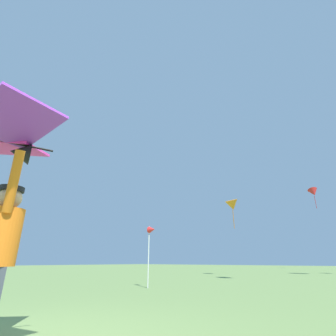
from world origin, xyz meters
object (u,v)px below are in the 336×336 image
object	(u,v)px
distant_kite_red_mid_left	(313,192)
marker_flag	(151,234)
distant_kite_orange_low_left	(232,205)
held_stunt_kite	(15,141)

from	to	relation	value
distant_kite_red_mid_left	marker_flag	xyz separation A→B (m)	(-0.85, -29.28, -7.40)
distant_kite_red_mid_left	marker_flag	size ratio (longest dim) A/B	1.33
distant_kite_orange_low_left	distant_kite_red_mid_left	world-z (taller)	distant_kite_red_mid_left
distant_kite_orange_low_left	distant_kite_red_mid_left	xyz separation A→B (m)	(1.96, 19.95, 4.65)
distant_kite_orange_low_left	held_stunt_kite	bearing A→B (deg)	-73.02
held_stunt_kite	distant_kite_red_mid_left	xyz separation A→B (m)	(-2.73, 35.31, 7.06)
distant_kite_red_mid_left	distant_kite_orange_low_left	bearing A→B (deg)	-95.61
distant_kite_orange_low_left	marker_flag	size ratio (longest dim) A/B	1.00
distant_kite_red_mid_left	marker_flag	bearing A→B (deg)	-91.65
distant_kite_orange_low_left	distant_kite_red_mid_left	bearing A→B (deg)	84.39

